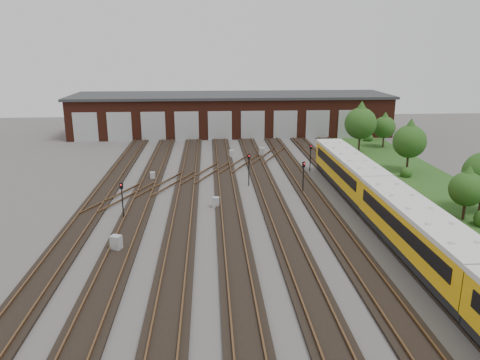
{
  "coord_description": "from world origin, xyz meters",
  "views": [
    {
      "loc": [
        -3.66,
        -36.35,
        13.8
      ],
      "look_at": [
        -0.91,
        4.7,
        2.0
      ],
      "focal_mm": 35.0,
      "sensor_mm": 36.0,
      "label": 1
    }
  ],
  "objects": [
    {
      "name": "tree_0",
      "position": [
        16.42,
        24.06,
        4.45
      ],
      "size": [
        4.18,
        4.18,
        6.93
      ],
      "color": "black",
      "rests_on": "ground"
    },
    {
      "name": "relay_cabinet_4",
      "position": [
        3.16,
        22.57,
        0.56
      ],
      "size": [
        0.84,
        0.78,
        1.13
      ],
      "primitive_type": "cube",
      "rotation": [
        0.0,
        0.0,
        -0.4
      ],
      "color": "#9EA1A3",
      "rests_on": "ground"
    },
    {
      "name": "relay_cabinet_1",
      "position": [
        -9.77,
        12.32,
        0.44
      ],
      "size": [
        0.58,
        0.5,
        0.88
      ],
      "primitive_type": "cube",
      "rotation": [
        0.0,
        0.0,
        0.13
      ],
      "color": "#9EA1A3",
      "rests_on": "ground"
    },
    {
      "name": "signal_mast_3",
      "position": [
        7.8,
        14.78,
        1.98
      ],
      "size": [
        0.27,
        0.25,
        3.08
      ],
      "rotation": [
        0.0,
        0.0,
        0.09
      ],
      "color": "black",
      "rests_on": "ground"
    },
    {
      "name": "tree_1",
      "position": [
        20.87,
        27.02,
        3.25
      ],
      "size": [
        3.05,
        3.05,
        5.05
      ],
      "color": "black",
      "rests_on": "ground"
    },
    {
      "name": "bush_2",
      "position": [
        20.28,
        31.63,
        0.7
      ],
      "size": [
        1.41,
        1.41,
        1.41
      ],
      "primitive_type": "sphere",
      "color": "#1C4112",
      "rests_on": "ground"
    },
    {
      "name": "signal_mast_0",
      "position": [
        -10.87,
        0.65,
        2.0
      ],
      "size": [
        0.28,
        0.26,
        3.12
      ],
      "rotation": [
        0.0,
        0.0,
        -0.16
      ],
      "color": "black",
      "rests_on": "ground"
    },
    {
      "name": "relay_cabinet_2",
      "position": [
        -3.17,
        2.99,
        0.47
      ],
      "size": [
        0.64,
        0.57,
        0.95
      ],
      "primitive_type": "cube",
      "rotation": [
        0.0,
        0.0,
        -0.18
      ],
      "color": "#9EA1A3",
      "rests_on": "ground"
    },
    {
      "name": "metro_train",
      "position": [
        10.0,
        -8.46,
        2.01
      ],
      "size": [
        2.89,
        47.86,
        3.28
      ],
      "rotation": [
        0.0,
        0.0,
        0.0
      ],
      "color": "black",
      "rests_on": "ground"
    },
    {
      "name": "grass_verge",
      "position": [
        19.0,
        10.0,
        0.03
      ],
      "size": [
        8.0,
        55.0,
        0.05
      ],
      "primitive_type": "cube",
      "color": "#254918",
      "rests_on": "ground"
    },
    {
      "name": "tree_2",
      "position": [
        18.81,
        13.9,
        3.94
      ],
      "size": [
        3.7,
        3.7,
        6.13
      ],
      "color": "black",
      "rests_on": "ground"
    },
    {
      "name": "ground",
      "position": [
        0.0,
        0.0,
        0.0
      ],
      "size": [
        120.0,
        120.0,
        0.0
      ],
      "primitive_type": "plane",
      "color": "#454240",
      "rests_on": "ground"
    },
    {
      "name": "tree_3",
      "position": [
        17.12,
        -1.48,
        3.0
      ],
      "size": [
        2.82,
        2.82,
        4.67
      ],
      "color": "black",
      "rests_on": "ground"
    },
    {
      "name": "signal_mast_1",
      "position": [
        0.32,
        9.47,
        2.13
      ],
      "size": [
        0.28,
        0.26,
        3.33
      ],
      "rotation": [
        0.0,
        0.0,
        0.11
      ],
      "color": "black",
      "rests_on": "ground"
    },
    {
      "name": "relay_cabinet_0",
      "position": [
        -10.26,
        -5.76,
        0.57
      ],
      "size": [
        0.86,
        0.8,
        1.15
      ],
      "primitive_type": "cube",
      "rotation": [
        0.0,
        0.0,
        -0.41
      ],
      "color": "#9EA1A3",
      "rests_on": "ground"
    },
    {
      "name": "track_network",
      "position": [
        -0.17,
        0.59,
        0.11
      ],
      "size": [
        30.4,
        70.0,
        0.33
      ],
      "color": "black",
      "rests_on": "ground"
    },
    {
      "name": "relay_cabinet_3",
      "position": [
        -0.82,
        21.86,
        0.53
      ],
      "size": [
        0.77,
        0.7,
        1.05
      ],
      "primitive_type": "cube",
      "rotation": [
        0.0,
        0.0,
        0.32
      ],
      "color": "#9EA1A3",
      "rests_on": "ground"
    },
    {
      "name": "signal_mast_2",
      "position": [
        5.33,
        6.49,
        2.05
      ],
      "size": [
        0.31,
        0.29,
        3.18
      ],
      "rotation": [
        0.0,
        0.0,
        0.34
      ],
      "color": "black",
      "rests_on": "ground"
    },
    {
      "name": "maintenance_shed",
      "position": [
        -0.01,
        39.97,
        3.2
      ],
      "size": [
        51.0,
        12.5,
        6.35
      ],
      "color": "#4A1D12",
      "rests_on": "ground"
    },
    {
      "name": "bush_1",
      "position": [
        17.78,
        11.64,
        0.64
      ],
      "size": [
        1.28,
        1.28,
        1.28
      ],
      "primitive_type": "sphere",
      "color": "#1C4112",
      "rests_on": "ground"
    }
  ]
}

